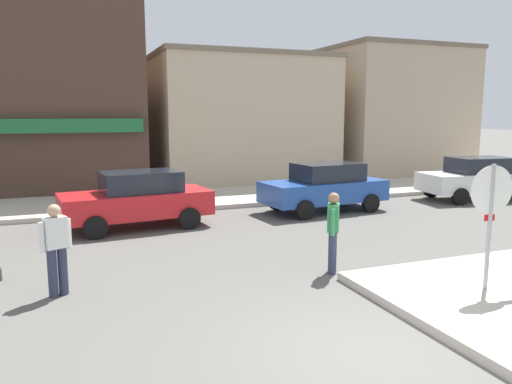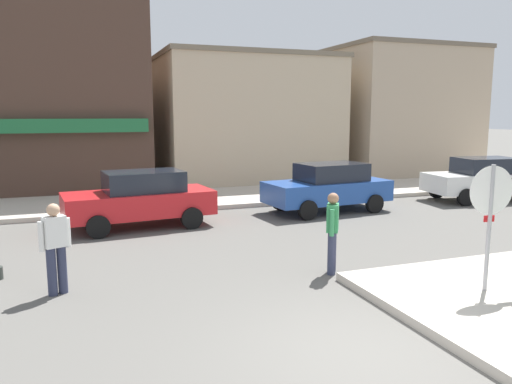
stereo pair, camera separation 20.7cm
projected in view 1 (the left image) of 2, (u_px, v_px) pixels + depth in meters
The scene contains 11 objects.
ground_plane at pixel (379, 355), 6.53m from camera, with size 160.00×160.00×0.00m, color #5B5954.
kerb_far at pixel (176, 200), 17.88m from camera, with size 80.00×4.00×0.15m, color beige.
stop_sign at pixel (490, 210), 8.37m from camera, with size 0.81×0.13×2.30m.
parked_car_nearest at pixel (137, 199), 13.74m from camera, with size 4.15×2.17×1.56m.
parked_car_second at pixel (325, 186), 16.05m from camera, with size 4.15×2.17×1.56m.
parked_car_third at pixel (476, 178), 18.26m from camera, with size 4.16×2.21×1.56m.
pedestrian_crossing_near at pixel (333, 230), 9.77m from camera, with size 0.38×0.51×1.61m.
pedestrian_crossing_far at pixel (56, 247), 8.53m from camera, with size 0.54×0.34×1.61m.
building_corner_shop at pixel (15, 85), 21.29m from camera, with size 10.05×9.61×8.69m.
building_storefront_left_near at pixel (234, 119), 24.08m from camera, with size 8.00×7.49×5.77m.
building_storefront_left_mid at pixel (389, 112), 25.97m from camera, with size 6.90×5.85×6.45m.
Camera 1 is at (-3.72, -5.12, 3.12)m, focal length 35.00 mm.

